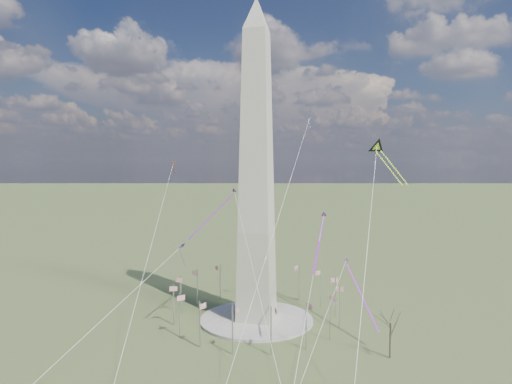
# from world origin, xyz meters

# --- Properties ---
(ground) EXTENTS (2000.00, 2000.00, 0.00)m
(ground) POSITION_xyz_m (0.00, 0.00, 0.00)
(ground) COLOR #46542A
(ground) RESTS_ON ground
(plaza) EXTENTS (36.00, 36.00, 0.80)m
(plaza) POSITION_xyz_m (0.00, 0.00, 0.40)
(plaza) COLOR #B6B2A7
(plaza) RESTS_ON ground
(washington_monument) EXTENTS (15.56, 15.56, 100.00)m
(washington_monument) POSITION_xyz_m (0.00, 0.00, 47.95)
(washington_monument) COLOR #B6B199
(washington_monument) RESTS_ON plaza
(flagpole_ring) EXTENTS (54.40, 54.40, 13.00)m
(flagpole_ring) POSITION_xyz_m (-0.00, -0.00, 7.27)
(flagpole_ring) COLOR silver
(flagpole_ring) RESTS_ON ground
(tree_near) EXTENTS (7.90, 7.90, 13.83)m
(tree_near) POSITION_xyz_m (40.24, -18.12, 9.86)
(tree_near) COLOR #483C2B
(tree_near) RESTS_ON ground
(kite_delta_black) EXTENTS (12.14, 16.25, 13.84)m
(kite_delta_black) POSITION_xyz_m (36.86, 7.29, 54.36)
(kite_delta_black) COLOR black
(kite_delta_black) RESTS_ON ground
(kite_diamond_purple) EXTENTS (2.16, 2.86, 8.36)m
(kite_diamond_purple) POSITION_xyz_m (-26.84, 3.18, 21.30)
(kite_diamond_purple) COLOR navy
(kite_diamond_purple) RESTS_ON ground
(kite_streamer_left) EXTENTS (1.90, 20.09, 13.79)m
(kite_streamer_left) POSITION_xyz_m (21.35, -12.40, 30.53)
(kite_streamer_left) COLOR #EB254D
(kite_streamer_left) RESTS_ON ground
(kite_streamer_mid) EXTENTS (9.12, 18.30, 13.42)m
(kite_streamer_mid) POSITION_xyz_m (-8.88, -10.54, 37.10)
(kite_streamer_mid) COLOR #EB254D
(kite_streamer_mid) RESTS_ON ground
(kite_streamer_right) EXTENTS (11.39, 21.22, 15.80)m
(kite_streamer_right) POSITION_xyz_m (30.94, 0.08, 14.18)
(kite_streamer_right) COLOR #EB254D
(kite_streamer_right) RESTS_ON ground
(kite_small_red) EXTENTS (1.51, 2.30, 4.99)m
(kite_small_red) POSITION_xyz_m (-41.15, 28.81, 49.50)
(kite_small_red) COLOR red
(kite_small_red) RESTS_ON ground
(kite_small_white) EXTENTS (1.35, 1.99, 4.20)m
(kite_small_white) POSITION_xyz_m (9.62, 51.04, 67.57)
(kite_small_white) COLOR white
(kite_small_white) RESTS_ON ground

